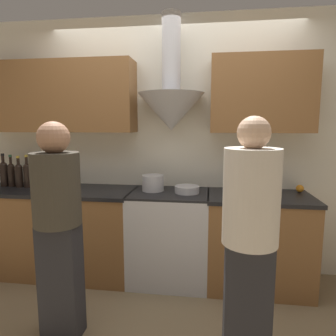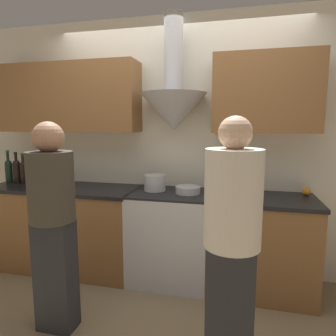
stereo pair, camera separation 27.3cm
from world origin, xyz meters
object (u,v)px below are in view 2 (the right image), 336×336
(stove_range, at_px, (170,236))
(wine_bottle_0, at_px, (9,170))
(wine_bottle_3, at_px, (30,172))
(person_foreground_left, at_px, (53,218))
(saucepan, at_px, (239,193))
(wine_bottle_4, at_px, (37,172))
(mixing_bowl, at_px, (188,190))
(stock_pot, at_px, (155,183))
(wine_bottle_1, at_px, (17,170))
(wine_bottle_2, at_px, (23,171))
(orange_fruit, at_px, (306,191))
(person_foreground_right, at_px, (232,243))

(stove_range, height_order, wine_bottle_0, wine_bottle_0)
(wine_bottle_3, xyz_separation_m, person_foreground_left, (0.92, -0.93, -0.16))
(stove_range, xyz_separation_m, saucepan, (0.64, -0.03, 0.47))
(wine_bottle_4, distance_m, mixing_bowl, 1.66)
(wine_bottle_0, height_order, stock_pot, wine_bottle_0)
(wine_bottle_1, distance_m, wine_bottle_2, 0.09)
(wine_bottle_4, bearing_deg, mixing_bowl, -0.99)
(mixing_bowl, bearing_deg, orange_fruit, 9.26)
(wine_bottle_2, xyz_separation_m, person_foreground_left, (1.02, -0.95, -0.16))
(wine_bottle_3, height_order, orange_fruit, wine_bottle_3)
(wine_bottle_0, height_order, wine_bottle_2, wine_bottle_0)
(wine_bottle_2, relative_size, orange_fruit, 4.62)
(wine_bottle_0, height_order, orange_fruit, wine_bottle_0)
(stove_range, height_order, wine_bottle_2, wine_bottle_2)
(person_foreground_left, bearing_deg, wine_bottle_0, 141.59)
(orange_fruit, bearing_deg, stock_pot, -174.81)
(wine_bottle_0, bearing_deg, person_foreground_right, -24.92)
(wine_bottle_3, height_order, wine_bottle_4, wine_bottle_4)
(wine_bottle_0, distance_m, orange_fruit, 3.11)
(stove_range, relative_size, wine_bottle_0, 2.43)
(wine_bottle_1, bearing_deg, mixing_bowl, -1.59)
(stove_range, height_order, stock_pot, stock_pot)
(wine_bottle_3, height_order, saucepan, wine_bottle_3)
(stove_range, distance_m, wine_bottle_1, 1.86)
(stove_range, distance_m, mixing_bowl, 0.50)
(saucepan, bearing_deg, person_foreground_right, -91.63)
(wine_bottle_2, relative_size, wine_bottle_3, 1.03)
(wine_bottle_1, relative_size, person_foreground_left, 0.22)
(wine_bottle_1, height_order, saucepan, wine_bottle_1)
(wine_bottle_0, relative_size, orange_fruit, 5.02)
(wine_bottle_2, distance_m, stock_pot, 1.51)
(wine_bottle_1, height_order, wine_bottle_2, wine_bottle_1)
(wine_bottle_2, bearing_deg, saucepan, -1.86)
(orange_fruit, xyz_separation_m, saucepan, (-0.60, -0.20, -0.00))
(wine_bottle_2, distance_m, person_foreground_right, 2.56)
(wine_bottle_0, relative_size, wine_bottle_4, 1.07)
(stock_pot, xyz_separation_m, mixing_bowl, (0.34, -0.05, -0.04))
(stock_pot, xyz_separation_m, saucepan, (0.81, -0.07, -0.04))
(wine_bottle_3, bearing_deg, person_foreground_left, -45.56)
(wine_bottle_3, height_order, person_foreground_right, person_foreground_right)
(wine_bottle_0, bearing_deg, person_foreground_left, -38.41)
(wine_bottle_4, xyz_separation_m, person_foreground_right, (2.09, -1.13, -0.15))
(saucepan, xyz_separation_m, person_foreground_left, (-1.30, -0.88, -0.06))
(wine_bottle_2, height_order, wine_bottle_3, wine_bottle_2)
(wine_bottle_3, relative_size, person_foreground_left, 0.21)
(mixing_bowl, relative_size, saucepan, 1.25)
(wine_bottle_3, relative_size, wine_bottle_4, 0.96)
(stove_range, xyz_separation_m, orange_fruit, (1.24, 0.17, 0.47))
(orange_fruit, relative_size, person_foreground_right, 0.05)
(wine_bottle_2, relative_size, person_foreground_right, 0.21)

